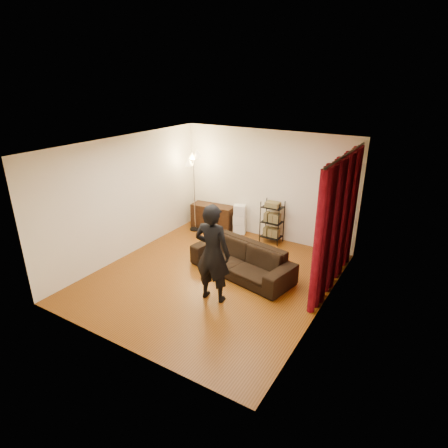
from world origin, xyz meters
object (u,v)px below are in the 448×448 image
Objects in this scene: storage_boxes at (239,219)px; floor_lamp at (194,193)px; wire_shelf at (272,222)px; sofa at (242,260)px; person at (212,253)px; media_cabinet at (213,217)px.

floor_lamp is at bearing -160.33° from storage_boxes.
wire_shelf is at bearing 9.08° from floor_lamp.
wire_shelf is at bearing 106.09° from sofa.
person reaches higher than sofa.
wire_shelf is (-0.13, 2.88, -0.40)m from person.
person is at bearing -49.15° from floor_lamp.
floor_lamp is at bearing 157.99° from sofa.
media_cabinet is 1.73m from wire_shelf.
sofa is 1.82m from wire_shelf.
sofa is 2.17m from storage_boxes.
storage_boxes is (0.77, 0.08, 0.06)m from media_cabinet.
person reaches higher than storage_boxes.
wire_shelf is at bearing -4.18° from storage_boxes.
wire_shelf is (0.95, -0.07, 0.14)m from storage_boxes.
sofa is at bearing -96.37° from person.
wire_shelf reaches higher than media_cabinet.
floor_lamp reaches higher than sofa.
person is 1.75× the size of wire_shelf.
wire_shelf is at bearing -5.11° from media_cabinet.
storage_boxes is at bearing 19.67° from floor_lamp.
person is at bearing -62.76° from media_cabinet.
sofa is 2.10× the size of wire_shelf.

